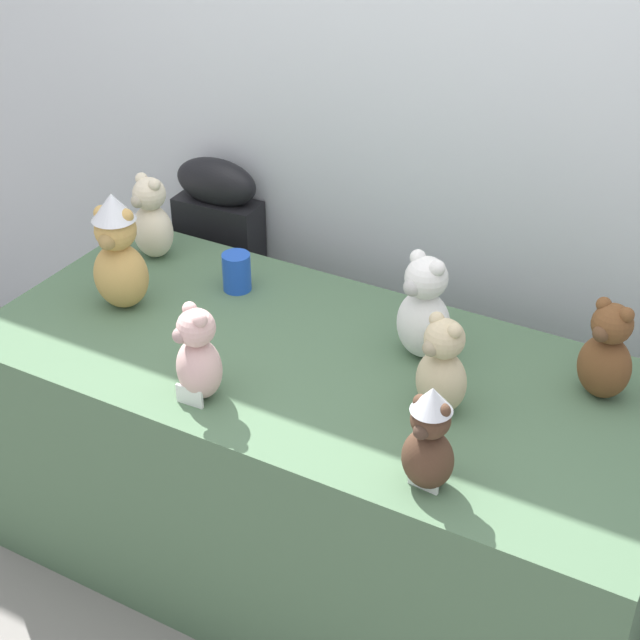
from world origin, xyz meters
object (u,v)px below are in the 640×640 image
teddy_bear_cocoa (429,439)px  teddy_bear_cream (152,219)px  teddy_bear_chestnut (607,353)px  display_table (320,470)px  teddy_bear_snow (424,310)px  instrument_case (223,288)px  party_cup_blue (237,272)px  teddy_bear_blush (198,356)px  teddy_bear_sand (442,368)px  teddy_bear_honey (118,253)px

teddy_bear_cocoa → teddy_bear_cream: bearing=160.9°
teddy_bear_chestnut → teddy_bear_cream: teddy_bear_cream is taller
display_table → teddy_bear_snow: (0.21, 0.15, 0.49)m
instrument_case → party_cup_blue: size_ratio=8.52×
teddy_bear_blush → teddy_bear_cocoa: 0.60m
display_table → teddy_bear_sand: teddy_bear_sand is taller
instrument_case → teddy_bear_cream: bearing=-99.6°
instrument_case → teddy_bear_sand: bearing=-32.1°
display_table → teddy_bear_cocoa: size_ratio=7.04×
display_table → teddy_bear_blush: (-0.18, -0.26, 0.48)m
instrument_case → teddy_bear_blush: size_ratio=3.84×
party_cup_blue → teddy_bear_honey: bearing=-134.8°
instrument_case → teddy_bear_cocoa: 1.41m
teddy_bear_sand → teddy_bear_cocoa: teddy_bear_cocoa is taller
teddy_bear_blush → teddy_bear_cream: bearing=166.9°
instrument_case → teddy_bear_snow: (0.88, -0.38, 0.38)m
instrument_case → teddy_bear_cocoa: (1.08, -0.82, 0.37)m
instrument_case → display_table: bearing=-41.1°
display_table → teddy_bear_chestnut: teddy_bear_chestnut is taller
teddy_bear_cream → party_cup_blue: teddy_bear_cream is taller
teddy_bear_honey → party_cup_blue: (0.22, 0.22, -0.11)m
teddy_bear_snow → teddy_bear_cocoa: (0.21, -0.44, -0.01)m
display_table → teddy_bear_honey: size_ratio=5.29×
display_table → teddy_bear_chestnut: bearing=16.9°
teddy_bear_honey → display_table: bearing=-9.5°
teddy_bear_snow → teddy_bear_sand: 0.23m
instrument_case → teddy_bear_chestnut: 1.41m
display_table → party_cup_blue: party_cup_blue is taller
teddy_bear_blush → teddy_bear_honey: (-0.42, 0.24, 0.05)m
teddy_bear_sand → teddy_bear_blush: size_ratio=1.03×
teddy_bear_cocoa → party_cup_blue: (-0.79, 0.49, -0.07)m
teddy_bear_honey → teddy_bear_blush: bearing=-41.5°
teddy_bear_chestnut → teddy_bear_cocoa: bearing=-95.9°
teddy_bear_chestnut → party_cup_blue: size_ratio=2.32×
teddy_bear_blush → instrument_case: bearing=152.6°
teddy_bear_chestnut → teddy_bear_cocoa: teddy_bear_chestnut is taller
teddy_bear_chestnut → party_cup_blue: 1.03m
teddy_bear_honey → teddy_bear_cocoa: bearing=-26.8°
display_table → teddy_bear_blush: teddy_bear_blush is taller
teddy_bear_blush → teddy_bear_chestnut: 0.95m
teddy_bear_blush → display_table: bearing=87.0°
party_cup_blue → teddy_bear_snow: bearing=-4.6°
instrument_case → teddy_bear_honey: bearing=-85.9°
teddy_bear_sand → teddy_bear_cream: (-1.04, 0.28, 0.00)m
teddy_bear_blush → teddy_bear_cocoa: (0.60, -0.03, 0.01)m
teddy_bear_cream → party_cup_blue: size_ratio=2.35×
teddy_bear_snow → teddy_bear_chestnut: size_ratio=1.11×
display_table → teddy_bear_cream: teddy_bear_cream is taller
teddy_bear_honey → teddy_bear_sand: bearing=-12.8°
teddy_bear_cream → teddy_bear_cocoa: bearing=-10.2°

